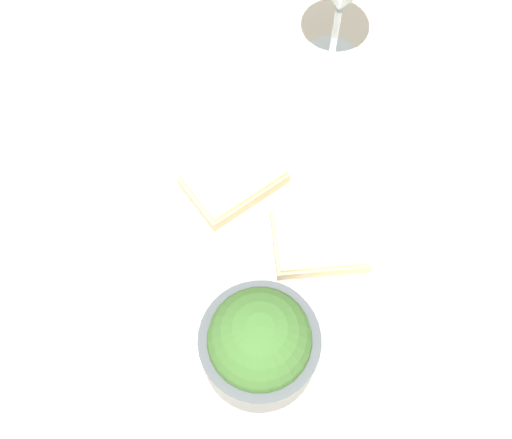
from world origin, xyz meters
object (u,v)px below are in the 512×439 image
at_px(cheese_toast_far, 320,239).
at_px(sauce_ramekin, 323,140).
at_px(cheese_toast_near, 234,178).
at_px(salad_bowl, 259,344).

bearing_deg(cheese_toast_far, sauce_ramekin, -131.86).
xyz_separation_m(sauce_ramekin, cheese_toast_far, (0.08, 0.09, -0.01)).
relative_size(cheese_toast_near, cheese_toast_far, 0.86).
xyz_separation_m(cheese_toast_near, cheese_toast_far, (-0.03, 0.11, -0.00)).
distance_m(salad_bowl, sauce_ramekin, 0.25).
xyz_separation_m(sauce_ramekin, cheese_toast_near, (0.11, -0.03, -0.01)).
xyz_separation_m(salad_bowl, sauce_ramekin, (-0.20, -0.14, -0.03)).
distance_m(sauce_ramekin, cheese_toast_near, 0.11).
xyz_separation_m(salad_bowl, cheese_toast_near, (-0.10, -0.17, -0.04)).
relative_size(salad_bowl, cheese_toast_far, 0.92).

